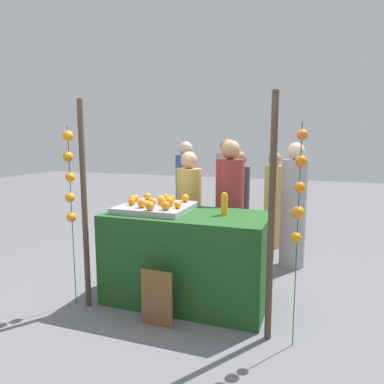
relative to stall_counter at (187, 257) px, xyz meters
name	(u,v)px	position (x,y,z in m)	size (l,w,h in m)	color
ground_plane	(187,299)	(0.00, 0.00, -0.47)	(24.00, 24.00, 0.00)	slate
stall_counter	(187,257)	(0.00, 0.00, 0.00)	(1.66, 0.85, 0.94)	#1E4C1E
orange_tray	(156,207)	(-0.36, 0.04, 0.50)	(0.74, 0.72, 0.06)	#9EA0A5
orange_0	(170,202)	(-0.20, 0.01, 0.57)	(0.09, 0.09, 0.09)	orange
orange_1	(142,203)	(-0.43, -0.16, 0.58)	(0.09, 0.09, 0.09)	orange
orange_2	(132,199)	(-0.67, 0.07, 0.57)	(0.08, 0.08, 0.08)	orange
orange_3	(150,206)	(-0.29, -0.26, 0.57)	(0.09, 0.09, 0.09)	orange
orange_4	(136,198)	(-0.68, 0.15, 0.57)	(0.08, 0.08, 0.08)	orange
orange_5	(169,200)	(-0.25, 0.10, 0.57)	(0.09, 0.09, 0.09)	orange
orange_6	(132,202)	(-0.60, -0.07, 0.57)	(0.08, 0.08, 0.08)	orange
orange_7	(165,197)	(-0.38, 0.29, 0.57)	(0.08, 0.08, 0.08)	orange
orange_8	(178,205)	(-0.07, -0.07, 0.57)	(0.07, 0.07, 0.07)	orange
orange_9	(148,196)	(-0.59, 0.28, 0.57)	(0.08, 0.08, 0.08)	orange
orange_10	(153,202)	(-0.39, 0.00, 0.57)	(0.08, 0.08, 0.08)	orange
orange_11	(166,206)	(-0.15, -0.20, 0.58)	(0.09, 0.09, 0.09)	orange
orange_12	(172,199)	(-0.28, 0.25, 0.57)	(0.08, 0.08, 0.08)	orange
orange_13	(161,199)	(-0.35, 0.12, 0.57)	(0.09, 0.09, 0.09)	orange
orange_14	(185,198)	(-0.13, 0.30, 0.57)	(0.09, 0.09, 0.09)	orange
orange_15	(163,202)	(-0.28, 0.03, 0.57)	(0.08, 0.08, 0.08)	orange
juice_bottle	(224,204)	(0.38, 0.05, 0.58)	(0.07, 0.07, 0.23)	orange
chalkboard_sign	(157,299)	(-0.07, -0.59, -0.21)	(0.31, 0.03, 0.54)	brown
vendor_left	(189,218)	(-0.25, 0.74, 0.25)	(0.31, 0.31, 1.54)	tan
vendor_right	(229,215)	(0.27, 0.75, 0.32)	(0.34, 0.34, 1.69)	maroon
crowd_person_0	(238,211)	(0.23, 1.40, 0.25)	(0.31, 0.31, 1.53)	#333338
crowd_person_1	(226,195)	(-0.14, 2.22, 0.32)	(0.34, 0.34, 1.70)	#99999E
crowd_person_2	(186,195)	(-0.81, 2.11, 0.30)	(0.33, 0.33, 1.66)	#384C8C
crowd_person_3	(274,203)	(0.61, 2.25, 0.22)	(0.30, 0.30, 1.49)	tan
crowd_person_4	(293,210)	(0.97, 1.43, 0.30)	(0.33, 0.33, 1.65)	#99999E
canopy_post_left	(84,206)	(-0.91, -0.47, 0.57)	(0.06, 0.06, 2.07)	#473828
canopy_post_right	(271,220)	(0.91, -0.47, 0.57)	(0.06, 0.06, 2.07)	#473828
garland_strand_left	(69,176)	(-1.05, -0.49, 0.87)	(0.11, 0.11, 1.82)	#2D4C23
garland_strand_right	(299,189)	(1.12, -0.50, 0.84)	(0.10, 0.11, 1.82)	#2D4C23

